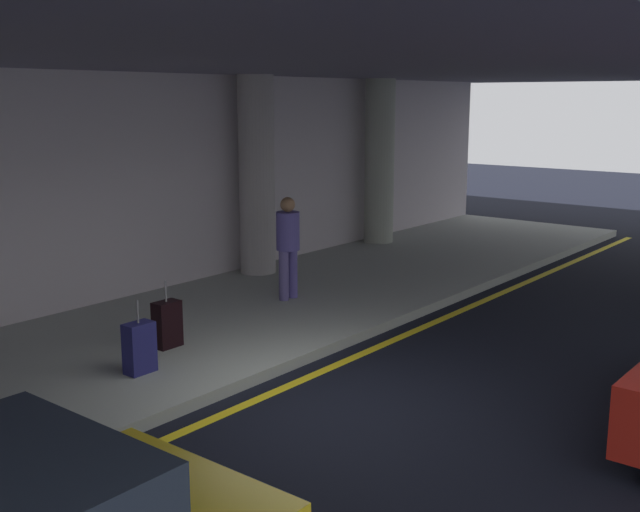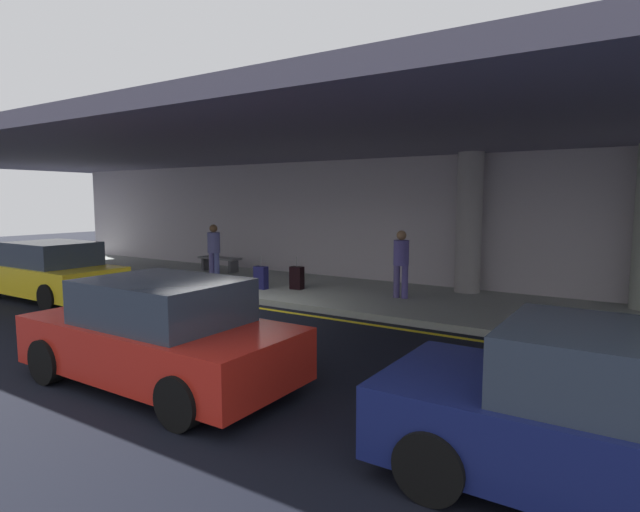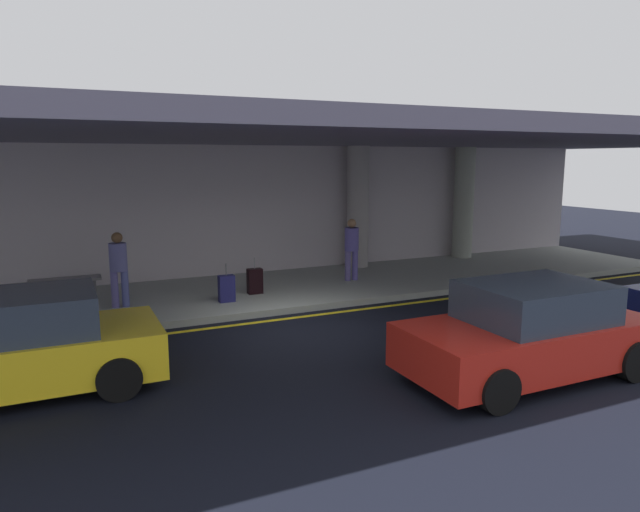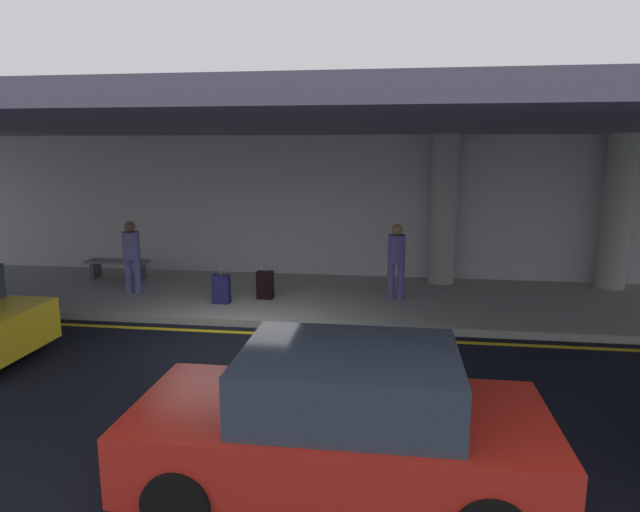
{
  "view_description": "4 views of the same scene",
  "coord_description": "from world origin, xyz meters",
  "px_view_note": "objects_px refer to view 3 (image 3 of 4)",
  "views": [
    {
      "loc": [
        -6.37,
        -5.08,
        3.4
      ],
      "look_at": [
        1.62,
        1.34,
        1.28
      ],
      "focal_mm": 43.29,
      "sensor_mm": 36.0,
      "label": 1
    },
    {
      "loc": [
        7.99,
        -8.6,
        2.59
      ],
      "look_at": [
        0.82,
        2.49,
        1.12
      ],
      "focal_mm": 28.71,
      "sensor_mm": 36.0,
      "label": 2
    },
    {
      "loc": [
        -4.28,
        -10.38,
        3.4
      ],
      "look_at": [
        1.68,
        2.47,
        0.99
      ],
      "focal_mm": 31.87,
      "sensor_mm": 36.0,
      "label": 3
    },
    {
      "loc": [
        2.8,
        -9.0,
        3.4
      ],
      "look_at": [
        1.25,
        2.39,
        1.19
      ],
      "focal_mm": 30.85,
      "sensor_mm": 36.0,
      "label": 4
    }
  ],
  "objects_px": {
    "car_yellow_taxi": "(15,347)",
    "suitcase_upright_secondary": "(255,281)",
    "support_column_far_left": "(358,207)",
    "bench_metal": "(65,284)",
    "suitcase_upright_primary": "(227,289)",
    "car_red": "(529,332)",
    "support_column_left_mid": "(464,203)",
    "person_waiting_for_ride": "(352,245)",
    "traveler_with_luggage": "(119,264)"
  },
  "relations": [
    {
      "from": "bench_metal",
      "to": "car_yellow_taxi",
      "type": "bearing_deg",
      "value": -97.78
    },
    {
      "from": "support_column_far_left",
      "to": "car_yellow_taxi",
      "type": "relative_size",
      "value": 0.89
    },
    {
      "from": "suitcase_upright_primary",
      "to": "suitcase_upright_secondary",
      "type": "relative_size",
      "value": 1.0
    },
    {
      "from": "traveler_with_luggage",
      "to": "suitcase_upright_secondary",
      "type": "distance_m",
      "value": 3.19
    },
    {
      "from": "bench_metal",
      "to": "support_column_far_left",
      "type": "bearing_deg",
      "value": 5.04
    },
    {
      "from": "suitcase_upright_secondary",
      "to": "bench_metal",
      "type": "height_order",
      "value": "suitcase_upright_secondary"
    },
    {
      "from": "car_red",
      "to": "bench_metal",
      "type": "height_order",
      "value": "car_red"
    },
    {
      "from": "support_column_far_left",
      "to": "suitcase_upright_primary",
      "type": "relative_size",
      "value": 4.06
    },
    {
      "from": "support_column_far_left",
      "to": "bench_metal",
      "type": "distance_m",
      "value": 8.4
    },
    {
      "from": "person_waiting_for_ride",
      "to": "traveler_with_luggage",
      "type": "bearing_deg",
      "value": -111.71
    },
    {
      "from": "support_column_left_mid",
      "to": "person_waiting_for_ride",
      "type": "bearing_deg",
      "value": -161.22
    },
    {
      "from": "traveler_with_luggage",
      "to": "suitcase_upright_secondary",
      "type": "height_order",
      "value": "traveler_with_luggage"
    },
    {
      "from": "car_yellow_taxi",
      "to": "car_red",
      "type": "relative_size",
      "value": 1.0
    },
    {
      "from": "car_yellow_taxi",
      "to": "person_waiting_for_ride",
      "type": "xyz_separation_m",
      "value": [
        7.85,
        4.37,
        0.4
      ]
    },
    {
      "from": "car_yellow_taxi",
      "to": "car_red",
      "type": "height_order",
      "value": "same"
    },
    {
      "from": "traveler_with_luggage",
      "to": "suitcase_upright_secondary",
      "type": "relative_size",
      "value": 1.87
    },
    {
      "from": "support_column_left_mid",
      "to": "traveler_with_luggage",
      "type": "height_order",
      "value": "support_column_left_mid"
    },
    {
      "from": "support_column_far_left",
      "to": "person_waiting_for_ride",
      "type": "bearing_deg",
      "value": -123.0
    },
    {
      "from": "suitcase_upright_primary",
      "to": "bench_metal",
      "type": "height_order",
      "value": "suitcase_upright_primary"
    },
    {
      "from": "support_column_left_mid",
      "to": "car_yellow_taxi",
      "type": "xyz_separation_m",
      "value": [
        -12.98,
        -6.12,
        -1.26
      ]
    },
    {
      "from": "support_column_far_left",
      "to": "support_column_left_mid",
      "type": "relative_size",
      "value": 1.0
    },
    {
      "from": "car_yellow_taxi",
      "to": "bench_metal",
      "type": "distance_m",
      "value": 5.45
    },
    {
      "from": "support_column_left_mid",
      "to": "suitcase_upright_primary",
      "type": "xyz_separation_m",
      "value": [
        -8.87,
        -2.64,
        -1.51
      ]
    },
    {
      "from": "car_yellow_taxi",
      "to": "suitcase_upright_primary",
      "type": "relative_size",
      "value": 4.56
    },
    {
      "from": "support_column_far_left",
      "to": "suitcase_upright_primary",
      "type": "distance_m",
      "value": 5.74
    },
    {
      "from": "traveler_with_luggage",
      "to": "suitcase_upright_primary",
      "type": "distance_m",
      "value": 2.43
    },
    {
      "from": "support_column_left_mid",
      "to": "traveler_with_luggage",
      "type": "bearing_deg",
      "value": -169.33
    },
    {
      "from": "suitcase_upright_secondary",
      "to": "support_column_left_mid",
      "type": "bearing_deg",
      "value": -8.17
    },
    {
      "from": "support_column_far_left",
      "to": "suitcase_upright_secondary",
      "type": "bearing_deg",
      "value": -151.99
    },
    {
      "from": "support_column_left_mid",
      "to": "bench_metal",
      "type": "height_order",
      "value": "support_column_left_mid"
    },
    {
      "from": "support_column_far_left",
      "to": "person_waiting_for_ride",
      "type": "height_order",
      "value": "support_column_far_left"
    },
    {
      "from": "car_red",
      "to": "bench_metal",
      "type": "distance_m",
      "value": 10.35
    },
    {
      "from": "suitcase_upright_primary",
      "to": "suitcase_upright_secondary",
      "type": "distance_m",
      "value": 0.99
    },
    {
      "from": "car_yellow_taxi",
      "to": "support_column_left_mid",
      "type": "bearing_deg",
      "value": -158.8
    },
    {
      "from": "suitcase_upright_primary",
      "to": "bench_metal",
      "type": "xyz_separation_m",
      "value": [
        -3.38,
        1.91,
        0.04
      ]
    },
    {
      "from": "support_column_far_left",
      "to": "car_yellow_taxi",
      "type": "distance_m",
      "value": 10.94
    },
    {
      "from": "support_column_far_left",
      "to": "traveler_with_luggage",
      "type": "xyz_separation_m",
      "value": [
        -7.14,
        -2.1,
        -0.86
      ]
    },
    {
      "from": "bench_metal",
      "to": "car_red",
      "type": "bearing_deg",
      "value": -50.56
    },
    {
      "from": "car_red",
      "to": "bench_metal",
      "type": "bearing_deg",
      "value": -51.36
    },
    {
      "from": "traveler_with_luggage",
      "to": "suitcase_upright_primary",
      "type": "xyz_separation_m",
      "value": [
        2.28,
        -0.54,
        -0.65
      ]
    },
    {
      "from": "support_column_far_left",
      "to": "bench_metal",
      "type": "height_order",
      "value": "support_column_far_left"
    },
    {
      "from": "support_column_far_left",
      "to": "person_waiting_for_ride",
      "type": "distance_m",
      "value": 2.25
    },
    {
      "from": "support_column_left_mid",
      "to": "car_yellow_taxi",
      "type": "distance_m",
      "value": 14.4
    },
    {
      "from": "car_yellow_taxi",
      "to": "suitcase_upright_secondary",
      "type": "height_order",
      "value": "car_yellow_taxi"
    },
    {
      "from": "car_red",
      "to": "suitcase_upright_primary",
      "type": "bearing_deg",
      "value": -63.07
    },
    {
      "from": "support_column_far_left",
      "to": "support_column_left_mid",
      "type": "xyz_separation_m",
      "value": [
        4.0,
        0.0,
        0.0
      ]
    },
    {
      "from": "support_column_far_left",
      "to": "suitcase_upright_secondary",
      "type": "relative_size",
      "value": 4.06
    },
    {
      "from": "car_yellow_taxi",
      "to": "bench_metal",
      "type": "relative_size",
      "value": 2.56
    },
    {
      "from": "suitcase_upright_primary",
      "to": "person_waiting_for_ride",
      "type": "bearing_deg",
      "value": 24.33
    },
    {
      "from": "car_yellow_taxi",
      "to": "suitcase_upright_primary",
      "type": "xyz_separation_m",
      "value": [
        4.11,
        3.48,
        -0.25
      ]
    }
  ]
}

